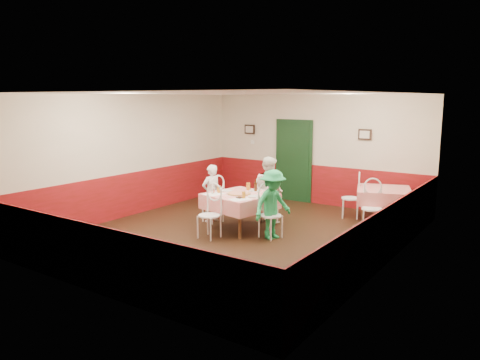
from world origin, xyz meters
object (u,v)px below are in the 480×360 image
Objects in this scene: glass_b at (244,195)px; diner_far at (269,189)px; glass_a at (219,189)px; chair_right at (271,216)px; beer_bottle at (256,186)px; pizza at (239,193)px; chair_near at (209,216)px; second_table at (383,206)px; glass_c at (248,186)px; diner_right at (273,205)px; chair_left at (213,202)px; chair_far at (267,202)px; diner_left at (211,193)px; chair_second_a at (351,198)px; wallet at (239,198)px; main_table at (240,212)px; chair_second_b at (372,209)px.

glass_b is 1.21m from diner_far.
chair_right is at bearing 0.00° from glass_a.
pizza is at bearing -108.79° from beer_bottle.
chair_near is at bearing -101.88° from pizza.
pizza is at bearing -134.69° from second_table.
chair_near is at bearing -93.37° from glass_c.
glass_b is at bearing 122.17° from diner_far.
chair_right is 0.24m from diner_right.
chair_far is at bearing 136.27° from chair_left.
diner_left is at bearing 144.61° from glass_a.
second_table is at bearing 41.47° from beer_bottle.
diner_right is at bearing 96.40° from diner_left.
chair_second_a reaches higher than wallet.
second_table is 3.75m from chair_left.
diner_left is (-0.89, 0.21, -0.14)m from pizza.
glass_a is (0.41, -0.32, 0.38)m from chair_left.
glass_c is 0.86m from wallet.
diner_far reaches higher than chair_left.
glass_c is at bearing 60.43° from glass_a.
chair_far is 8.18× the size of wallet.
chair_far is 0.70× the size of diner_left.
pizza is at bearing -81.55° from main_table.
chair_second_b is at bearing -23.85° from diner_right.
glass_b is at bearing -42.09° from pizza.
chair_right is at bearing 29.42° from wallet.
diner_left reaches higher than pizza.
glass_a reaches higher than chair_left.
glass_b is at bearing 79.43° from chair_left.
chair_second_b is 3.20m from glass_a.
diner_left is at bearing 95.23° from diner_right.
glass_b is at bearing 107.43° from chair_far.
glass_c reaches higher than chair_left.
diner_far is at bearing 80.13° from pizza.
chair_far is at bearing -146.24° from second_table.
diner_left is (-1.19, 0.49, -0.19)m from glass_b.
chair_right is 2.51m from chair_second_a.
chair_left is at bearing 44.34° from chair_far.
beer_bottle is at bearing 114.03° from chair_left.
chair_near is 1.00× the size of chair_second_b.
glass_c reaches higher than chair_second_b.
diner_left reaches higher than beer_bottle.
chair_right is at bearing -35.48° from chair_second_a.
pizza is 0.45m from glass_a.
glass_a is 1.20m from diner_far.
main_table is 0.90× the size of diner_right.
chair_right is 0.70× the size of diner_left.
wallet is at bearing 103.67° from chair_far.
second_table is at bearing 62.74° from wallet.
diner_far is (-2.11, -1.37, 0.35)m from second_table.
glass_c reaches higher than pizza.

